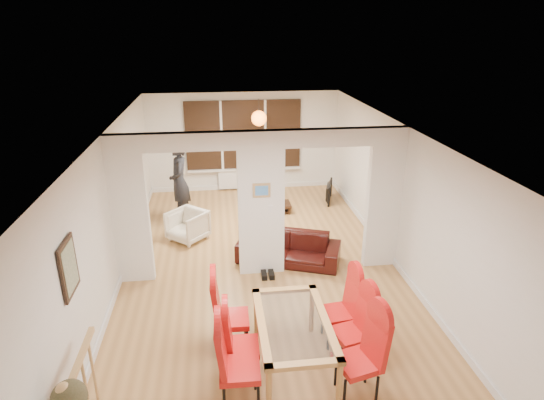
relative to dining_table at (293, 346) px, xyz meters
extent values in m
cube|color=#B17F47|center=(-0.14, 2.57, -0.38)|extent=(5.00, 9.00, 0.01)
cube|color=white|center=(-0.14, 2.57, 0.92)|extent=(5.00, 0.18, 2.60)
cube|color=black|center=(-0.14, 7.01, 1.12)|extent=(3.00, 0.08, 1.80)
cube|color=white|center=(-0.14, 6.97, -0.08)|extent=(1.40, 0.08, 0.50)
sphere|color=orange|center=(0.16, 5.87, 1.77)|extent=(0.36, 0.36, 0.36)
cube|color=gray|center=(-2.61, 0.17, 1.22)|extent=(0.04, 0.52, 0.67)
cube|color=#4C8CD8|center=(-0.14, 2.48, 1.22)|extent=(0.30, 0.03, 0.25)
imported|color=black|center=(0.41, 2.87, -0.10)|extent=(2.04, 1.36, 0.55)
imported|color=beige|center=(-1.52, 4.05, -0.06)|extent=(0.97, 0.98, 0.64)
imported|color=black|center=(-1.71, 5.10, 0.55)|extent=(0.71, 0.51, 1.84)
imported|color=black|center=(1.86, 5.88, -0.13)|extent=(0.85, 0.37, 0.49)
cylinder|color=#143F19|center=(0.56, 5.29, -0.02)|extent=(0.07, 0.07, 0.28)
imported|color=#321D11|center=(0.58, 5.21, -0.13)|extent=(0.22, 0.22, 0.05)
camera|label=1|loc=(-0.86, -4.66, 3.84)|focal=30.00mm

